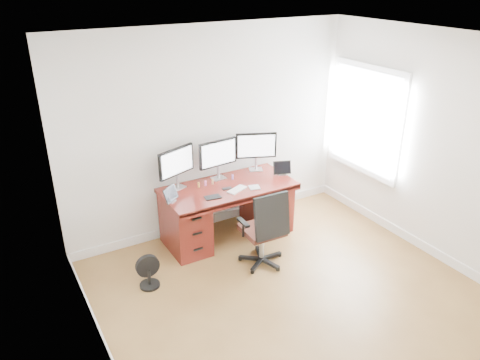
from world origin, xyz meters
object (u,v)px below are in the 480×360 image
office_chair (264,241)px  keyboard (237,190)px  desk (227,209)px  floor_fan (149,272)px  monitor_center (218,155)px

office_chair → keyboard: 0.74m
desk → keyboard: bearing=-79.6°
office_chair → floor_fan: size_ratio=2.52×
monitor_center → office_chair: bearing=-92.4°
desk → office_chair: office_chair is taller
monitor_center → keyboard: 0.55m
office_chair → monitor_center: monitor_center is taller
floor_fan → monitor_center: monitor_center is taller
floor_fan → monitor_center: size_ratio=0.72×
office_chair → floor_fan: (-1.35, 0.27, -0.14)m
office_chair → keyboard: (-0.02, 0.60, 0.43)m
floor_fan → monitor_center: bearing=32.8°
floor_fan → office_chair: bearing=-9.3°
office_chair → floor_fan: 1.38m
floor_fan → monitor_center: (1.29, 0.76, 0.89)m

